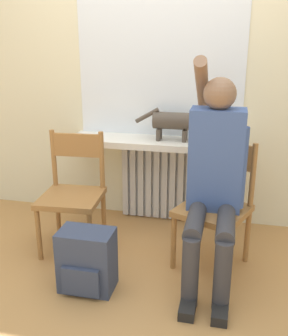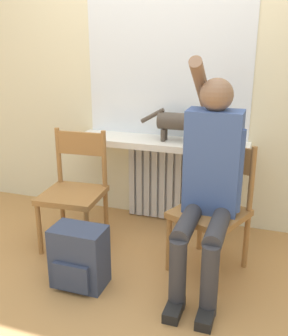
{
  "view_description": "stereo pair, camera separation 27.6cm",
  "coord_description": "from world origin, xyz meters",
  "px_view_note": "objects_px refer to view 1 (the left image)",
  "views": [
    {
      "loc": [
        0.58,
        -1.92,
        1.49
      ],
      "look_at": [
        0.0,
        0.64,
        0.62
      ],
      "focal_mm": 42.0,
      "sensor_mm": 36.0,
      "label": 1
    },
    {
      "loc": [
        0.84,
        -1.85,
        1.49
      ],
      "look_at": [
        0.0,
        0.64,
        0.62
      ],
      "focal_mm": 42.0,
      "sensor_mm": 36.0,
      "label": 2
    }
  ],
  "objects_px": {
    "chair_right": "(216,204)",
    "backpack": "(87,261)",
    "chair_left": "(73,192)",
    "person": "(215,173)",
    "cat": "(176,121)"
  },
  "relations": [
    {
      "from": "chair_right",
      "to": "backpack",
      "type": "distance_m",
      "value": 0.92
    },
    {
      "from": "chair_left",
      "to": "backpack",
      "type": "bearing_deg",
      "value": -64.01
    },
    {
      "from": "backpack",
      "to": "chair_right",
      "type": "bearing_deg",
      "value": 32.83
    },
    {
      "from": "chair_right",
      "to": "person",
      "type": "xyz_separation_m",
      "value": [
        -0.01,
        -0.11,
        0.26
      ]
    },
    {
      "from": "person",
      "to": "cat",
      "type": "relative_size",
      "value": 2.65
    },
    {
      "from": "chair_right",
      "to": "person",
      "type": "relative_size",
      "value": 0.61
    },
    {
      "from": "chair_left",
      "to": "chair_right",
      "type": "height_order",
      "value": "same"
    },
    {
      "from": "person",
      "to": "backpack",
      "type": "bearing_deg",
      "value": -153.35
    },
    {
      "from": "person",
      "to": "cat",
      "type": "distance_m",
      "value": 0.73
    },
    {
      "from": "person",
      "to": "chair_right",
      "type": "bearing_deg",
      "value": 82.51
    },
    {
      "from": "chair_left",
      "to": "backpack",
      "type": "distance_m",
      "value": 0.61
    },
    {
      "from": "cat",
      "to": "backpack",
      "type": "xyz_separation_m",
      "value": [
        -0.39,
        -0.98,
        -0.69
      ]
    },
    {
      "from": "chair_right",
      "to": "backpack",
      "type": "height_order",
      "value": "chair_right"
    },
    {
      "from": "chair_right",
      "to": "cat",
      "type": "bearing_deg",
      "value": 147.47
    },
    {
      "from": "chair_left",
      "to": "cat",
      "type": "height_order",
      "value": "cat"
    }
  ]
}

